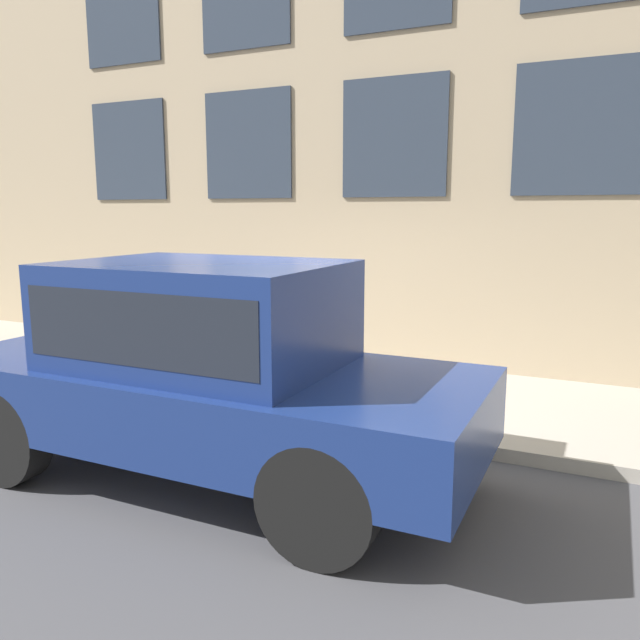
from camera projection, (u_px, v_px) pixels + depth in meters
name	position (u px, v px, depth m)	size (l,w,h in m)	color
ground_plane	(305.00, 430.00, 6.43)	(80.00, 80.00, 0.00)	#47474C
sidewalk	(354.00, 391.00, 7.61)	(2.68, 60.00, 0.13)	#A8A093
building_facade	(400.00, 29.00, 8.16)	(0.33, 40.00, 9.14)	tan
fire_hydrant	(338.00, 367.00, 6.70)	(0.35, 0.46, 0.87)	gold
person	(303.00, 312.00, 7.41)	(0.37, 0.24, 1.53)	navy
parked_car_navy_near	(204.00, 361.00, 5.14)	(1.83, 4.59, 1.83)	black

